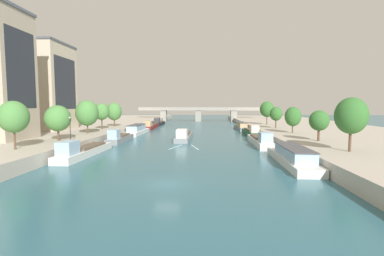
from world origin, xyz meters
name	(u,v)px	position (x,y,z in m)	size (l,w,h in m)	color
ground_plane	(167,184)	(0.00, 0.00, 0.00)	(400.00, 400.00, 0.00)	#2D6070
quay_left	(79,128)	(-35.10, 55.00, 0.90)	(36.00, 170.00, 1.81)	#B7AD9E
quay_right	(313,129)	(35.10, 55.00, 0.90)	(36.00, 170.00, 1.81)	#B7AD9E
barge_midriver	(184,136)	(-1.21, 36.16, 0.83)	(3.21, 17.13, 2.79)	gray
wake_behind_barge	(185,147)	(-0.05, 24.43, 0.01)	(5.60, 5.92, 0.03)	#A0CCD6
moored_boat_left_downstream	(84,151)	(-15.10, 14.52, 0.86)	(3.11, 16.42, 2.92)	silver
moored_boat_left_midway	(119,138)	(-14.87, 31.37, 0.87)	(2.75, 12.94, 2.96)	gray
moored_boat_left_upstream	(137,130)	(-15.17, 47.76, 1.10)	(3.51, 16.72, 2.63)	silver
moored_boat_left_lone	(151,126)	(-15.00, 65.45, 0.86)	(3.32, 16.78, 2.82)	maroon
moored_boat_left_near	(159,123)	(-15.14, 82.52, 0.87)	(2.84, 14.37, 2.93)	black
moored_boat_right_lone	(292,156)	(15.46, 10.32, 1.03)	(3.69, 16.80, 2.46)	silver
moored_boat_right_far	(260,140)	(14.62, 27.91, 0.93)	(3.02, 16.91, 3.00)	silver
moored_boat_right_upstream	(251,132)	(15.46, 44.62, 0.95)	(2.84, 14.60, 3.03)	#235633
moored_boat_right_downstream	(241,126)	(15.12, 62.36, 1.03)	(3.33, 15.25, 2.47)	gray
tree_left_past_mid	(14,117)	(-22.38, 9.44, 6.29)	(3.93, 3.93, 6.68)	brown
tree_left_far	(58,118)	(-21.46, 18.92, 5.64)	(4.25, 4.25, 6.07)	brown
tree_left_third	(87,113)	(-21.58, 30.78, 6.22)	(4.75, 4.75, 7.14)	brown
tree_left_nearest	(102,112)	(-22.49, 41.30, 6.27)	(3.75, 3.75, 6.60)	brown
tree_left_distant	(114,112)	(-22.45, 50.62, 6.08)	(4.27, 4.27, 6.83)	brown
tree_right_end_of_row	(351,116)	(22.78, 10.11, 6.51)	(4.05, 4.05, 7.11)	brown
tree_right_midway	(319,121)	(23.06, 20.92, 5.26)	(3.26, 3.26, 5.21)	brown
tree_right_second	(293,117)	(22.78, 34.20, 5.41)	(3.48, 3.48, 5.75)	brown
tree_right_far	(276,114)	(22.30, 46.89, 5.60)	(3.26, 3.26, 5.65)	brown
tree_right_distant	(267,109)	(22.84, 60.32, 6.61)	(4.35, 4.35, 7.25)	brown
lamppost_left_bank	(70,128)	(-18.62, 17.50, 4.11)	(0.28, 0.28, 4.17)	black
building_left_far_end	(45,87)	(-35.77, 39.47, 12.41)	(10.72, 12.58, 21.17)	beige
bridge_far	(198,112)	(0.00, 107.47, 4.34)	(58.21, 4.40, 6.86)	gray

